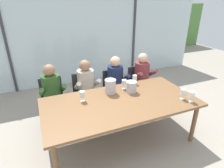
% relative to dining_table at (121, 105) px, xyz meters
% --- Properties ---
extents(ground, '(14.00, 14.00, 0.00)m').
position_rel_dining_table_xyz_m(ground, '(0.00, 1.00, -0.69)').
color(ground, '#9E9384').
extents(window_glass_panel, '(7.60, 0.03, 2.60)m').
position_rel_dining_table_xyz_m(window_glass_panel, '(0.00, 2.75, 0.61)').
color(window_glass_panel, silver).
rests_on(window_glass_panel, ground).
extents(window_mullion_left, '(0.06, 0.06, 2.60)m').
position_rel_dining_table_xyz_m(window_mullion_left, '(-1.71, 2.73, 0.61)').
color(window_mullion_left, '#38383D').
rests_on(window_mullion_left, ground).
extents(window_mullion_right, '(0.06, 0.06, 2.60)m').
position_rel_dining_table_xyz_m(window_mullion_right, '(1.71, 2.73, 0.61)').
color(window_mullion_right, '#38383D').
rests_on(window_mullion_right, ground).
extents(hillside_vineyard, '(13.60, 2.40, 2.01)m').
position_rel_dining_table_xyz_m(hillside_vineyard, '(0.00, 6.29, 0.31)').
color(hillside_vineyard, '#568942').
rests_on(hillside_vineyard, ground).
extents(dining_table, '(2.40, 1.20, 0.75)m').
position_rel_dining_table_xyz_m(dining_table, '(0.00, 0.00, 0.00)').
color(dining_table, brown).
rests_on(dining_table, ground).
extents(chair_near_curtain, '(0.45, 0.45, 0.87)m').
position_rel_dining_table_xyz_m(chair_near_curtain, '(-0.95, 1.04, -0.19)').
color(chair_near_curtain, '#232328').
rests_on(chair_near_curtain, ground).
extents(chair_left_of_center, '(0.45, 0.45, 0.87)m').
position_rel_dining_table_xyz_m(chair_left_of_center, '(-0.32, 1.04, -0.19)').
color(chair_left_of_center, '#232328').
rests_on(chair_left_of_center, ground).
extents(chair_center, '(0.46, 0.46, 0.87)m').
position_rel_dining_table_xyz_m(chair_center, '(0.32, 1.00, -0.19)').
color(chair_center, '#232328').
rests_on(chair_center, ground).
extents(chair_right_of_center, '(0.48, 0.48, 0.87)m').
position_rel_dining_table_xyz_m(chair_right_of_center, '(0.91, 0.99, -0.19)').
color(chair_right_of_center, '#232328').
rests_on(chair_right_of_center, ground).
extents(person_olive_shirt, '(0.48, 0.62, 1.19)m').
position_rel_dining_table_xyz_m(person_olive_shirt, '(-0.94, 0.87, -0.02)').
color(person_olive_shirt, '#2D5123').
rests_on(person_olive_shirt, ground).
extents(person_beige_jumper, '(0.46, 0.61, 1.19)m').
position_rel_dining_table_xyz_m(person_beige_jumper, '(-0.30, 0.87, -0.02)').
color(person_beige_jumper, '#B7AD9E').
rests_on(person_beige_jumper, ground).
extents(person_navy_polo, '(0.48, 0.62, 1.19)m').
position_rel_dining_table_xyz_m(person_navy_polo, '(0.32, 0.87, -0.02)').
color(person_navy_polo, '#192347').
rests_on(person_navy_polo, ground).
extents(person_maroon_top, '(0.47, 0.62, 1.19)m').
position_rel_dining_table_xyz_m(person_maroon_top, '(0.96, 0.87, -0.02)').
color(person_maroon_top, brown).
rests_on(person_maroon_top, ground).
extents(ice_bucket_primary, '(0.18, 0.18, 0.20)m').
position_rel_dining_table_xyz_m(ice_bucket_primary, '(0.30, 0.22, 0.16)').
color(ice_bucket_primary, '#B7B7BC').
rests_on(ice_bucket_primary, dining_table).
extents(ice_bucket_secondary, '(0.19, 0.19, 0.25)m').
position_rel_dining_table_xyz_m(ice_bucket_secondary, '(-0.04, 0.33, 0.19)').
color(ice_bucket_secondary, '#B7B7BC').
rests_on(ice_bucket_secondary, dining_table).
extents(wine_glass_by_left_taster, '(0.08, 0.08, 0.17)m').
position_rel_dining_table_xyz_m(wine_glass_by_left_taster, '(0.24, 0.38, 0.18)').
color(wine_glass_by_left_taster, silver).
rests_on(wine_glass_by_left_taster, dining_table).
extents(wine_glass_near_bucket, '(0.08, 0.08, 0.17)m').
position_rel_dining_table_xyz_m(wine_glass_near_bucket, '(-0.55, 0.23, 0.18)').
color(wine_glass_near_bucket, silver).
rests_on(wine_glass_near_bucket, dining_table).
extents(wine_glass_center_pour, '(0.08, 0.08, 0.17)m').
position_rel_dining_table_xyz_m(wine_glass_center_pour, '(0.94, -0.32, 0.18)').
color(wine_glass_center_pour, silver).
rests_on(wine_glass_center_pour, dining_table).
extents(wine_glass_by_right_taster, '(0.08, 0.08, 0.17)m').
position_rel_dining_table_xyz_m(wine_glass_by_right_taster, '(1.00, -0.44, 0.18)').
color(wine_glass_by_right_taster, silver).
rests_on(wine_glass_by_right_taster, dining_table).
extents(wine_glass_spare_empty, '(0.08, 0.08, 0.17)m').
position_rel_dining_table_xyz_m(wine_glass_spare_empty, '(0.52, 0.50, 0.18)').
color(wine_glass_spare_empty, silver).
rests_on(wine_glass_spare_empty, dining_table).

